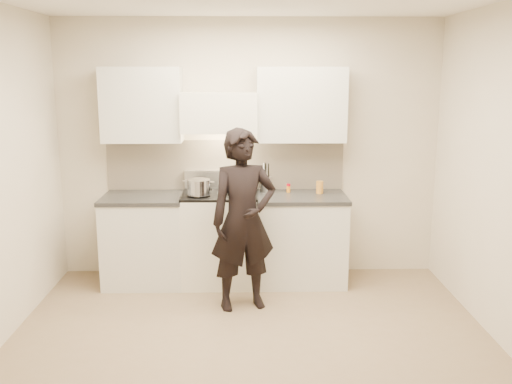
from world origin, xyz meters
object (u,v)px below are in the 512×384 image
at_px(wok, 237,180).
at_px(person, 243,220).
at_px(stove, 220,237).
at_px(utensil_crock, 266,183).
at_px(counter_right, 300,238).

relative_size(wok, person, 0.27).
height_order(stove, utensil_crock, utensil_crock).
xyz_separation_m(counter_right, person, (-0.59, -0.66, 0.37)).
bearing_deg(wok, person, -85.36).
bearing_deg(stove, wok, 30.65).
relative_size(stove, utensil_crock, 3.15).
distance_m(wok, person, 0.80).
xyz_separation_m(counter_right, wok, (-0.65, 0.11, 0.60)).
height_order(wok, person, person).
relative_size(counter_right, wok, 2.04).
relative_size(stove, person, 0.58).
bearing_deg(utensil_crock, stove, -161.64).
height_order(counter_right, person, person).
relative_size(wok, utensil_crock, 1.48).
relative_size(stove, counter_right, 1.04).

